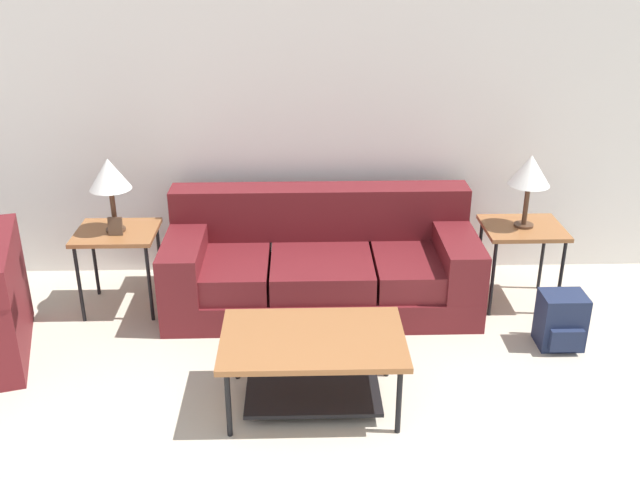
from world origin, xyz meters
The scene contains 9 objects.
wall_back centered at (0.00, 4.43, 1.30)m, with size 8.81×0.06×2.60m.
couch centered at (-0.04, 3.82, 0.29)m, with size 2.27×0.95×0.82m.
coffee_table centered at (-0.12, 2.53, 0.34)m, with size 1.06×0.68×0.46m.
side_table_left centered at (-1.52, 3.77, 0.56)m, with size 0.58×0.50×0.62m.
side_table_right centered at (1.44, 3.77, 0.56)m, with size 0.58×0.50×0.62m.
table_lamp_left centered at (-1.52, 3.77, 1.04)m, with size 0.29×0.29×0.54m.
table_lamp_right centered at (1.44, 3.77, 1.04)m, with size 0.29×0.29×0.54m.
backpack centered at (1.56, 3.14, 0.19)m, with size 0.29×0.31×0.38m.
picture_frame centered at (-1.50, 3.70, 0.69)m, with size 0.10×0.04×0.13m.
Camera 1 is at (-0.18, -0.99, 2.61)m, focal length 40.00 mm.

